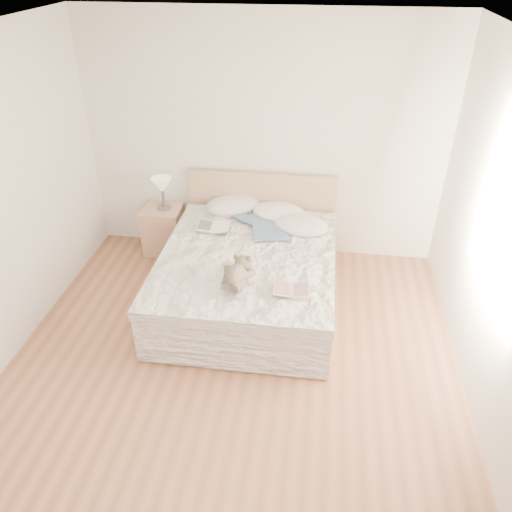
# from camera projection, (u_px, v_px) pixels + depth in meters

# --- Properties ---
(floor) EXTENTS (4.00, 4.50, 0.00)m
(floor) POSITION_uv_depth(u_px,v_px,m) (229.00, 380.00, 4.32)
(floor) COLOR brown
(floor) RESTS_ON ground
(ceiling) EXTENTS (4.00, 4.50, 0.00)m
(ceiling) POSITION_uv_depth(u_px,v_px,m) (215.00, 48.00, 2.87)
(ceiling) COLOR white
(ceiling) RESTS_ON ground
(wall_back) EXTENTS (4.00, 0.02, 2.70)m
(wall_back) POSITION_uv_depth(u_px,v_px,m) (263.00, 141.00, 5.47)
(wall_back) COLOR silver
(wall_back) RESTS_ON ground
(window) EXTENTS (0.02, 1.30, 1.10)m
(window) POSITION_uv_depth(u_px,v_px,m) (504.00, 234.00, 3.56)
(window) COLOR white
(window) RESTS_ON wall_right
(bed) EXTENTS (1.72, 2.14, 1.00)m
(bed) POSITION_uv_depth(u_px,v_px,m) (249.00, 274.00, 5.15)
(bed) COLOR tan
(bed) RESTS_ON floor
(nightstand) EXTENTS (0.46, 0.41, 0.56)m
(nightstand) POSITION_uv_depth(u_px,v_px,m) (164.00, 229.00, 5.99)
(nightstand) COLOR tan
(nightstand) RESTS_ON floor
(table_lamp) EXTENTS (0.32, 0.32, 0.38)m
(table_lamp) POSITION_uv_depth(u_px,v_px,m) (162.00, 187.00, 5.69)
(table_lamp) COLOR #524D47
(table_lamp) RESTS_ON nightstand
(pillow_left) EXTENTS (0.78, 0.71, 0.19)m
(pillow_left) POSITION_uv_depth(u_px,v_px,m) (233.00, 205.00, 5.74)
(pillow_left) COLOR silver
(pillow_left) RESTS_ON bed
(pillow_middle) EXTENTS (0.68, 0.54, 0.18)m
(pillow_middle) POSITION_uv_depth(u_px,v_px,m) (279.00, 212.00, 5.59)
(pillow_middle) COLOR white
(pillow_middle) RESTS_ON bed
(pillow_right) EXTENTS (0.64, 0.49, 0.18)m
(pillow_right) POSITION_uv_depth(u_px,v_px,m) (301.00, 225.00, 5.34)
(pillow_right) COLOR silver
(pillow_right) RESTS_ON bed
(blouse) EXTENTS (0.68, 0.71, 0.02)m
(blouse) POSITION_uv_depth(u_px,v_px,m) (269.00, 228.00, 5.31)
(blouse) COLOR #354E6A
(blouse) RESTS_ON bed
(photo_book) EXTENTS (0.38, 0.27, 0.03)m
(photo_book) POSITION_uv_depth(u_px,v_px,m) (213.00, 227.00, 5.32)
(photo_book) COLOR white
(photo_book) RESTS_ON bed
(childrens_book) EXTENTS (0.36, 0.26, 0.02)m
(childrens_book) POSITION_uv_depth(u_px,v_px,m) (291.00, 290.00, 4.37)
(childrens_book) COLOR beige
(childrens_book) RESTS_ON bed
(teddy_bear) EXTENTS (0.31, 0.40, 0.20)m
(teddy_bear) POSITION_uv_depth(u_px,v_px,m) (235.00, 282.00, 4.44)
(teddy_bear) COLOR brown
(teddy_bear) RESTS_ON bed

